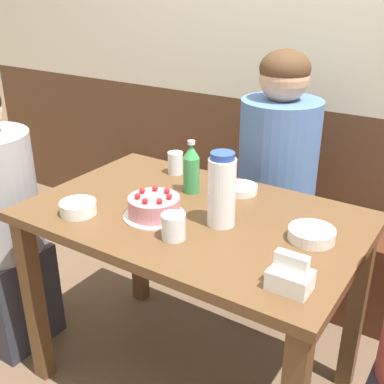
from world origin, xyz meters
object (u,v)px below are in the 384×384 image
Objects in this scene: napkin_holder at (290,276)px; bowl_rice_small at (78,208)px; water_pitcher at (222,190)px; glass_water_tall at (173,226)px; bench_seat at (280,245)px; birthday_cake at (154,207)px; glass_tumbler_short at (175,163)px; bowl_soup_white at (312,234)px; person_pale_blue_shirt at (275,192)px; soju_bottle at (191,168)px; bowl_side_dish at (240,189)px.

napkin_holder is 0.78m from bowl_rice_small.
glass_water_tall is (-0.08, -0.16, -0.08)m from water_pitcher.
bench_seat is 15.57× the size of bowl_rice_small.
bowl_rice_small is at bearing -174.08° from glass_water_tall.
glass_tumbler_short is at bearing 114.51° from birthday_cake.
glass_tumbler_short is at bearing -114.95° from bench_seat.
birthday_cake reaches higher than bowl_rice_small.
bowl_soup_white is 1.59× the size of glass_tumbler_short.
birthday_cake is at bearing -65.49° from glass_tumbler_short.
person_pale_blue_shirt is (0.04, -0.21, 0.39)m from bench_seat.
birthday_cake is 0.40m from glass_tumbler_short.
bowl_rice_small is at bearing -121.36° from soju_bottle.
bench_seat is at bearing 65.05° from glass_tumbler_short.
person_pale_blue_shirt is (0.14, 0.48, -0.24)m from soju_bottle.
napkin_holder reaches higher than bench_seat.
bench_seat is at bearing 81.35° from soju_bottle.
water_pitcher is 0.40m from napkin_holder.
glass_water_tall is (0.14, -0.09, 0.01)m from birthday_cake.
napkin_holder reaches higher than bowl_soup_white.
person_pale_blue_shirt is (-0.41, 0.86, -0.18)m from napkin_holder.
water_pitcher is at bearing 7.29° from person_pale_blue_shirt.
bench_seat is 0.44m from person_pale_blue_shirt.
bench_seat is 0.94m from soju_bottle.
soju_bottle is 0.68m from napkin_holder.
bowl_rice_small is 0.49m from glass_tumbler_short.
bowl_soup_white is at bearing -18.60° from glass_tumbler_short.
napkin_holder is at bearing 25.61° from person_pale_blue_shirt.
glass_tumbler_short is at bearing 144.77° from napkin_holder.
birthday_cake is 1.66× the size of bowl_side_dish.
bowl_side_dish is at bearing 104.23° from water_pitcher.
glass_water_tall reaches higher than bowl_side_dish.
water_pitcher is 1.23× the size of soju_bottle.
glass_water_tall is (0.15, -0.33, -0.05)m from soju_bottle.
napkin_holder is at bearing -33.18° from water_pitcher.
glass_tumbler_short reaches higher than glass_water_tall.
bowl_side_dish is (-0.07, 0.26, -0.11)m from water_pitcher.
bowl_rice_small reaches higher than bowl_side_dish.
glass_water_tall is at bearing -55.71° from glass_tumbler_short.
bowl_rice_small reaches higher than bench_seat.
glass_water_tall is at bearing 5.92° from bowl_rice_small.
bowl_soup_white is (0.29, 0.06, -0.10)m from water_pitcher.
person_pale_blue_shirt reaches higher than birthday_cake.
bench_seat is 1.29m from napkin_holder.
bench_seat is at bearing -169.45° from person_pale_blue_shirt.
bowl_rice_small is (-0.33, -1.05, 0.56)m from bench_seat.
person_pale_blue_shirt reaches higher than bowl_rice_small.
bench_seat is at bearing 112.92° from napkin_holder.
bowl_rice_small is (-0.45, -0.20, -0.10)m from water_pitcher.
napkin_holder is 0.41m from glass_water_tall.
water_pitcher is (0.22, 0.07, 0.09)m from birthday_cake.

